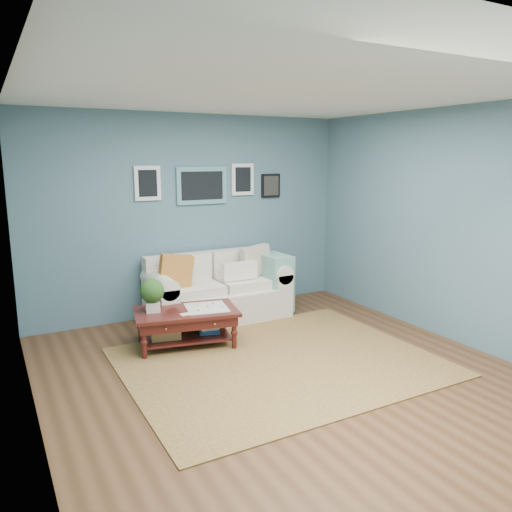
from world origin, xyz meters
TOP-DOWN VIEW (x-y plane):
  - room_shell at (0.01, 0.06)m, footprint 5.00×5.02m
  - area_rug at (0.11, 0.38)m, footprint 3.15×2.52m
  - loveseat at (0.22, 2.02)m, footprint 1.88×0.85m
  - coffee_table at (-0.64, 1.31)m, footprint 1.26×0.89m

SIDE VIEW (x-z plane):
  - area_rug at x=0.11m, z-range 0.00..0.01m
  - coffee_table at x=-0.64m, z-range -0.05..0.76m
  - loveseat at x=0.22m, z-range -0.09..0.88m
  - room_shell at x=0.01m, z-range 0.01..2.71m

